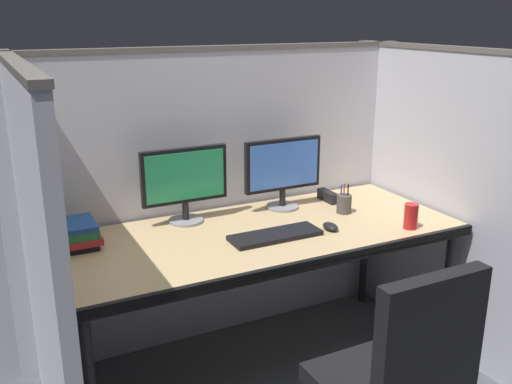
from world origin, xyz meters
The scene contains 12 objects.
cubicle_partition_rear centered at (0.00, 0.74, 0.79)m, with size 2.21×0.06×1.57m.
cubicle_partition_left centered at (-0.99, 0.20, 0.79)m, with size 0.06×1.41×1.57m.
cubicle_partition_right centered at (0.99, 0.20, 0.79)m, with size 0.06×1.41×1.57m.
desk centered at (0.00, 0.29, 0.69)m, with size 1.90×0.80×0.74m.
monitor_left centered at (-0.27, 0.58, 0.96)m, with size 0.43×0.17×0.37m.
monitor_right centered at (0.26, 0.55, 0.96)m, with size 0.43×0.17×0.37m.
keyboard_main centered at (0.02, 0.20, 0.75)m, with size 0.43×0.15×0.02m, color black.
computer_mouse centered at (0.30, 0.16, 0.76)m, with size 0.06×0.10×0.04m.
red_stapler centered at (0.54, 0.54, 0.77)m, with size 0.04×0.15×0.06m, color black.
soda_can centered at (0.66, 0.01, 0.80)m, with size 0.07×0.07×0.12m, color red.
book_stack centered at (-0.80, 0.50, 0.80)m, with size 0.17×0.22×0.11m.
pen_cup centered at (0.50, 0.34, 0.79)m, with size 0.08×0.08×0.16m.
Camera 1 is at (-1.15, -1.94, 1.72)m, focal length 39.92 mm.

